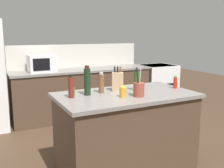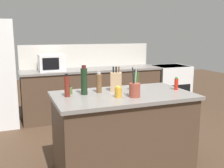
{
  "view_description": "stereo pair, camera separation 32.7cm",
  "coord_description": "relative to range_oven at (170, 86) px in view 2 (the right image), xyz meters",
  "views": [
    {
      "loc": [
        -1.45,
        -2.52,
        1.61
      ],
      "look_at": [
        0.0,
        0.35,
        0.99
      ],
      "focal_mm": 42.0,
      "sensor_mm": 36.0,
      "label": 1
    },
    {
      "loc": [
        -1.15,
        -2.65,
        1.61
      ],
      "look_at": [
        0.0,
        0.35,
        0.99
      ],
      "focal_mm": 42.0,
      "sensor_mm": 36.0,
      "label": 2
    }
  ],
  "objects": [
    {
      "name": "kitchen_island",
      "position": [
        -2.08,
        -2.2,
        0.01
      ],
      "size": [
        1.57,
        0.89,
        0.94
      ],
      "color": "#4C3828",
      "rests_on": "ground_plane"
    },
    {
      "name": "utensil_crock",
      "position": [
        -2.02,
        -2.38,
        0.56
      ],
      "size": [
        0.12,
        0.12,
        0.32
      ],
      "color": "brown",
      "rests_on": "kitchen_island"
    },
    {
      "name": "olive_oil_bottle",
      "position": [
        -1.88,
        -2.11,
        0.59
      ],
      "size": [
        0.07,
        0.07,
        0.25
      ],
      "color": "#2D4C1E",
      "rests_on": "kitchen_island"
    },
    {
      "name": "wine_bottle",
      "position": [
        -2.5,
        -2.07,
        0.63
      ],
      "size": [
        0.07,
        0.07,
        0.33
      ],
      "color": "black",
      "rests_on": "kitchen_island"
    },
    {
      "name": "honey_jar",
      "position": [
        -2.19,
        -2.33,
        0.53
      ],
      "size": [
        0.07,
        0.07,
        0.12
      ],
      "color": "gold",
      "rests_on": "kitchen_island"
    },
    {
      "name": "knife_block",
      "position": [
        -2.09,
        -2.02,
        0.59
      ],
      "size": [
        0.16,
        0.14,
        0.29
      ],
      "rotation": [
        0.0,
        0.0,
        -0.41
      ],
      "color": "tan",
      "rests_on": "kitchen_island"
    },
    {
      "name": "back_counter_run",
      "position": [
        -1.78,
        0.0,
        0.0
      ],
      "size": [
        2.72,
        0.66,
        0.94
      ],
      "color": "#4C3828",
      "rests_on": "ground_plane"
    },
    {
      "name": "wall_backsplash",
      "position": [
        -1.78,
        0.32,
        0.7
      ],
      "size": [
        2.68,
        0.03,
        0.46
      ],
      "primitive_type": "cube",
      "color": "beige",
      "rests_on": "back_counter_run"
    },
    {
      "name": "pepper_grinder",
      "position": [
        -2.31,
        -2.04,
        0.59
      ],
      "size": [
        0.06,
        0.06,
        0.24
      ],
      "color": "brown",
      "rests_on": "kitchen_island"
    },
    {
      "name": "range_oven",
      "position": [
        0.0,
        0.0,
        0.0
      ],
      "size": [
        0.76,
        0.65,
        0.92
      ],
      "color": "white",
      "rests_on": "ground_plane"
    },
    {
      "name": "vinegar_bottle",
      "position": [
        -2.7,
        -2.11,
        0.59
      ],
      "size": [
        0.06,
        0.06,
        0.25
      ],
      "color": "maroon",
      "rests_on": "kitchen_island"
    },
    {
      "name": "spice_jar_oregano",
      "position": [
        -2.64,
        -2.0,
        0.52
      ],
      "size": [
        0.05,
        0.05,
        0.1
      ],
      "color": "#567038",
      "rests_on": "kitchen_island"
    },
    {
      "name": "microwave",
      "position": [
        -2.55,
        0.0,
        0.62
      ],
      "size": [
        0.46,
        0.39,
        0.3
      ],
      "color": "white",
      "rests_on": "back_counter_run"
    },
    {
      "name": "hot_sauce_bottle",
      "position": [
        -1.39,
        -2.22,
        0.54
      ],
      "size": [
        0.05,
        0.05,
        0.15
      ],
      "color": "red",
      "rests_on": "kitchen_island"
    }
  ]
}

